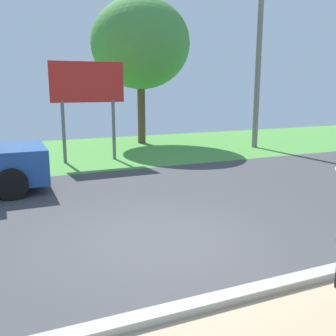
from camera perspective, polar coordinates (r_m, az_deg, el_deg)
name	(u,v)px	position (r m, az deg, el deg)	size (l,w,h in m)	color
ground_plane	(124,200)	(9.49, -6.56, -4.69)	(40.00, 22.00, 0.20)	#424244
utility_pole	(259,54)	(17.41, 13.27, 16.06)	(1.80, 0.24, 7.59)	gray
roadside_billboard	(88,89)	(14.06, -11.82, 11.32)	(2.60, 0.12, 3.50)	slate
tree_left_far	(140,44)	(18.35, -4.10, 17.86)	(4.47, 4.47, 6.58)	brown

